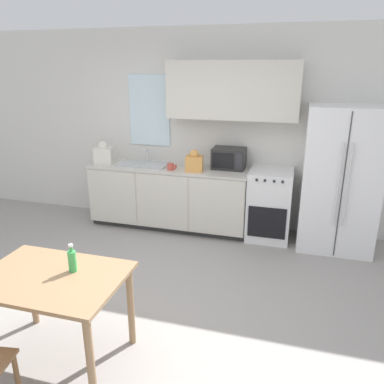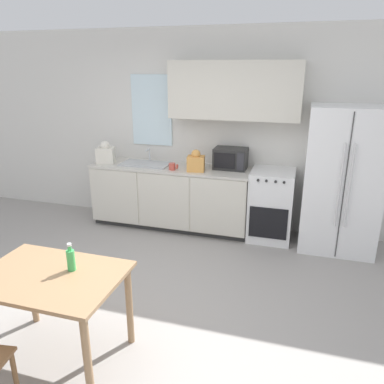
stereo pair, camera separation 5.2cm
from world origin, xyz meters
name	(u,v)px [view 2 (the right image)]	position (x,y,z in m)	size (l,w,h in m)	color
ground_plane	(137,314)	(0.00, 0.00, 0.00)	(12.00, 12.00, 0.00)	gray
wall_back	(208,124)	(0.07, 2.33, 1.45)	(12.00, 0.38, 2.70)	silver
kitchen_counter	(171,196)	(-0.37, 2.03, 0.45)	(2.24, 0.63, 0.89)	#333333
oven_range	(271,205)	(1.02, 2.04, 0.46)	(0.55, 0.61, 0.93)	white
refrigerator	(342,180)	(1.84, 2.00, 0.89)	(0.88, 0.72, 1.77)	white
kitchen_sink	(146,163)	(-0.75, 2.04, 0.90)	(0.68, 0.39, 0.20)	#B7BABC
microwave	(231,158)	(0.44, 2.15, 1.03)	(0.44, 0.31, 0.28)	#282828
coffee_mug	(173,167)	(-0.29, 1.86, 0.93)	(0.12, 0.09, 0.09)	#BF4C3F
grocery_bag_0	(196,162)	(0.02, 1.91, 1.01)	(0.25, 0.22, 0.28)	#DB994C
grocery_bag_1	(106,154)	(-1.32, 1.95, 1.02)	(0.29, 0.26, 0.32)	silver
dining_table	(51,288)	(-0.36, -0.66, 0.62)	(1.07, 0.75, 0.74)	#997551
drink_bottle	(71,259)	(-0.24, -0.56, 0.83)	(0.06, 0.06, 0.22)	#3FB259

